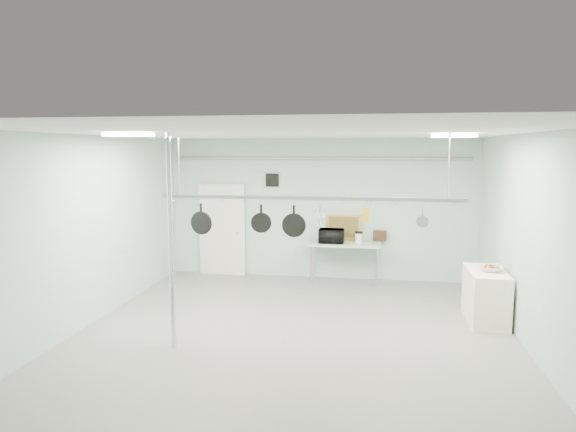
% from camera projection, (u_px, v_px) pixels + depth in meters
% --- Properties ---
extents(floor, '(8.00, 8.00, 0.00)m').
position_uv_depth(floor, '(292.00, 340.00, 8.02)').
color(floor, gray).
rests_on(floor, ground).
extents(ceiling, '(7.00, 8.00, 0.02)m').
position_uv_depth(ceiling, '(292.00, 133.00, 7.61)').
color(ceiling, silver).
rests_on(ceiling, back_wall).
extents(back_wall, '(7.00, 0.02, 3.20)m').
position_uv_depth(back_wall, '(320.00, 209.00, 11.71)').
color(back_wall, '#A1C1B8').
rests_on(back_wall, floor).
extents(right_wall, '(0.02, 8.00, 3.20)m').
position_uv_depth(right_wall, '(536.00, 246.00, 7.24)').
color(right_wall, '#A1C1B8').
rests_on(right_wall, floor).
extents(door, '(1.10, 0.10, 2.20)m').
position_uv_depth(door, '(222.00, 230.00, 12.11)').
color(door, silver).
rests_on(door, floor).
extents(wall_vent, '(0.30, 0.04, 0.30)m').
position_uv_depth(wall_vent, '(272.00, 180.00, 11.79)').
color(wall_vent, black).
rests_on(wall_vent, back_wall).
extents(conduit_pipe, '(6.60, 0.07, 0.07)m').
position_uv_depth(conduit_pipe, '(320.00, 158.00, 11.48)').
color(conduit_pipe, gray).
rests_on(conduit_pipe, back_wall).
extents(chrome_pole, '(0.08, 0.08, 3.20)m').
position_uv_depth(chrome_pole, '(171.00, 243.00, 7.50)').
color(chrome_pole, silver).
rests_on(chrome_pole, floor).
extents(prep_table, '(1.60, 0.70, 0.91)m').
position_uv_depth(prep_table, '(345.00, 246.00, 11.33)').
color(prep_table, '#A8C6B4').
rests_on(prep_table, floor).
extents(side_cabinet, '(0.60, 1.20, 0.90)m').
position_uv_depth(side_cabinet, '(486.00, 296.00, 8.81)').
color(side_cabinet, white).
rests_on(side_cabinet, floor).
extents(pot_rack, '(4.80, 0.06, 1.00)m').
position_uv_depth(pot_rack, '(308.00, 196.00, 7.99)').
color(pot_rack, '#B7B7BC').
rests_on(pot_rack, ceiling).
extents(light_panel_left, '(0.65, 0.30, 0.05)m').
position_uv_depth(light_panel_left, '(129.00, 135.00, 7.19)').
color(light_panel_left, white).
rests_on(light_panel_left, ceiling).
extents(light_panel_right, '(0.65, 0.30, 0.05)m').
position_uv_depth(light_panel_right, '(454.00, 136.00, 7.80)').
color(light_panel_right, white).
rests_on(light_panel_right, ceiling).
extents(microwave, '(0.55, 0.38, 0.30)m').
position_uv_depth(microwave, '(331.00, 236.00, 11.29)').
color(microwave, black).
rests_on(microwave, prep_table).
extents(coffee_canister, '(0.20, 0.20, 0.21)m').
position_uv_depth(coffee_canister, '(359.00, 238.00, 11.28)').
color(coffee_canister, silver).
rests_on(coffee_canister, prep_table).
extents(painting_large, '(0.78, 0.15, 0.58)m').
position_uv_depth(painting_large, '(344.00, 228.00, 11.59)').
color(painting_large, '#BD8332').
rests_on(painting_large, prep_table).
extents(painting_small, '(0.30, 0.09, 0.25)m').
position_uv_depth(painting_small, '(380.00, 236.00, 11.48)').
color(painting_small, '#321F11').
rests_on(painting_small, prep_table).
extents(fruit_bowl, '(0.44, 0.44, 0.09)m').
position_uv_depth(fruit_bowl, '(491.00, 269.00, 8.68)').
color(fruit_bowl, silver).
rests_on(fruit_bowl, side_cabinet).
extents(skillet_left, '(0.38, 0.12, 0.51)m').
position_uv_depth(skillet_left, '(201.00, 219.00, 8.33)').
color(skillet_left, black).
rests_on(skillet_left, pot_rack).
extents(skillet_mid, '(0.33, 0.11, 0.43)m').
position_uv_depth(skillet_mid, '(261.00, 218.00, 8.16)').
color(skillet_mid, black).
rests_on(skillet_mid, pot_rack).
extents(skillet_right, '(0.38, 0.07, 0.52)m').
position_uv_depth(skillet_right, '(294.00, 221.00, 8.08)').
color(skillet_right, black).
rests_on(skillet_right, pot_rack).
extents(whisk, '(0.24, 0.24, 0.37)m').
position_uv_depth(whisk, '(320.00, 217.00, 8.00)').
color(whisk, '#A2A2A6').
rests_on(whisk, pot_rack).
extents(grater, '(0.10, 0.03, 0.25)m').
position_uv_depth(grater, '(366.00, 214.00, 7.88)').
color(grater, yellow).
rests_on(grater, pot_rack).
extents(saucepan, '(0.20, 0.13, 0.31)m').
position_uv_depth(saucepan, '(423.00, 218.00, 7.74)').
color(saucepan, '#A1A1A6').
rests_on(saucepan, pot_rack).
extents(fruit_cluster, '(0.24, 0.24, 0.09)m').
position_uv_depth(fruit_cluster, '(492.00, 266.00, 8.68)').
color(fruit_cluster, '#9F210E').
rests_on(fruit_cluster, fruit_bowl).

